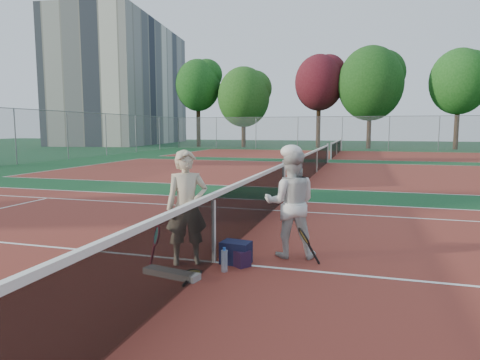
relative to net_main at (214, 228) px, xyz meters
name	(u,v)px	position (x,y,z in m)	size (l,w,h in m)	color
ground	(214,262)	(0.00, 0.00, -0.51)	(130.00, 130.00, 0.00)	#103D1E
court_main	(214,262)	(0.00, 0.00, -0.51)	(23.77, 10.97, 0.01)	maroon
court_far_a	(317,172)	(0.00, 13.50, -0.51)	(23.77, 10.97, 0.01)	maroon
court_far_b	(337,154)	(0.00, 27.00, -0.51)	(23.77, 10.97, 0.01)	maroon
net_main	(214,228)	(0.00, 0.00, 0.00)	(0.10, 10.98, 1.02)	black
net_far_a	(317,161)	(0.00, 13.50, 0.00)	(0.10, 10.98, 1.02)	black
net_far_b	(337,148)	(0.00, 27.00, 0.00)	(0.10, 10.98, 1.02)	black
fence_back	(342,133)	(0.00, 34.00, 0.99)	(32.00, 0.06, 3.00)	slate
apartment_block	(125,85)	(-28.00, 44.00, 6.99)	(10.00, 22.00, 15.00)	beige
player_a	(187,207)	(-0.35, -0.14, 0.31)	(0.60, 0.39, 1.63)	#B8AB8F
player_b	(291,203)	(1.01, 0.62, 0.31)	(0.79, 0.62, 1.63)	silver
racket_red	(157,247)	(-0.67, -0.46, -0.21)	(0.16, 0.27, 0.59)	maroon
racket_black_held	(304,247)	(1.27, 0.24, -0.24)	(0.32, 0.27, 0.54)	black
racket_spare	(193,273)	(-0.10, -0.56, -0.49)	(0.60, 0.27, 0.03)	black
sports_bag_navy	(236,253)	(0.32, 0.04, -0.35)	(0.41, 0.28, 0.32)	black
sports_bag_purple	(240,258)	(0.40, -0.04, -0.39)	(0.28, 0.19, 0.23)	black
net_cover_canvas	(171,274)	(-0.33, -0.73, -0.47)	(0.81, 0.19, 0.09)	slate
water_bottle	(224,261)	(0.28, -0.34, -0.36)	(0.09, 0.09, 0.30)	#ACC5DA
tree_back_0	(198,86)	(-15.22, 37.36, 5.95)	(4.73, 4.73, 9.21)	#382314
tree_back_1	(244,97)	(-10.19, 37.40, 4.64)	(5.37, 5.37, 8.25)	#382314
tree_back_maroon	(319,83)	(-2.60, 38.37, 5.95)	(4.85, 4.85, 9.28)	#382314
tree_back_3	(371,84)	(2.32, 37.89, 5.70)	(6.17, 6.17, 9.77)	#382314
tree_back_4	(459,82)	(10.10, 38.31, 5.68)	(5.23, 5.23, 9.22)	#382314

